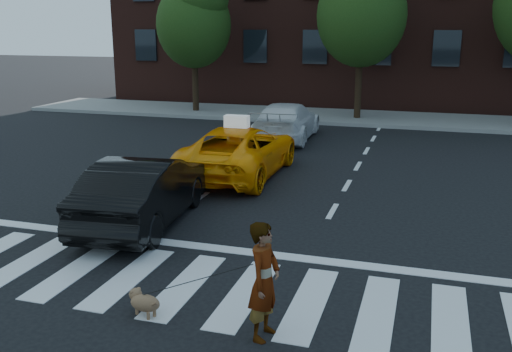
% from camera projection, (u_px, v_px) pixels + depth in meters
% --- Properties ---
extents(ground, '(120.00, 120.00, 0.00)m').
position_uv_depth(ground, '(185.00, 285.00, 9.04)').
color(ground, black).
rests_on(ground, ground).
extents(crosswalk, '(13.00, 2.40, 0.01)m').
position_uv_depth(crosswalk, '(185.00, 285.00, 9.04)').
color(crosswalk, silver).
rests_on(crosswalk, ground).
extents(stop_line, '(12.00, 0.30, 0.01)m').
position_uv_depth(stop_line, '(221.00, 249.00, 10.52)').
color(stop_line, silver).
rests_on(stop_line, ground).
extents(sidewalk_far, '(30.00, 4.00, 0.15)m').
position_uv_depth(sidewalk_far, '(347.00, 117.00, 25.19)').
color(sidewalk_far, slate).
rests_on(sidewalk_far, ground).
extents(tree_left, '(3.39, 3.38, 6.50)m').
position_uv_depth(tree_left, '(194.00, 15.00, 25.59)').
color(tree_left, black).
rests_on(tree_left, ground).
extents(tree_mid, '(3.69, 3.69, 7.10)m').
position_uv_depth(tree_mid, '(363.00, 4.00, 23.35)').
color(tree_mid, black).
rests_on(tree_mid, ground).
extents(taxi, '(2.27, 4.91, 1.36)m').
position_uv_depth(taxi, '(239.00, 151.00, 15.58)').
color(taxi, '#FF9505').
rests_on(taxi, ground).
extents(black_sedan, '(1.94, 4.44, 1.42)m').
position_uv_depth(black_sedan, '(145.00, 190.00, 11.74)').
color(black_sedan, black).
rests_on(black_sedan, ground).
extents(white_suv, '(2.07, 4.69, 1.34)m').
position_uv_depth(white_suv, '(286.00, 121.00, 20.44)').
color(white_suv, silver).
rests_on(white_suv, ground).
extents(woman, '(0.46, 0.63, 1.60)m').
position_uv_depth(woman, '(264.00, 281.00, 7.36)').
color(woman, '#999999').
rests_on(woman, ground).
extents(dog, '(0.59, 0.41, 0.35)m').
position_uv_depth(dog, '(143.00, 301.00, 8.08)').
color(dog, '#8A6746').
rests_on(dog, ground).
extents(taxi_sign, '(0.65, 0.28, 0.32)m').
position_uv_depth(taxi_sign, '(237.00, 121.00, 15.18)').
color(taxi_sign, white).
rests_on(taxi_sign, taxi).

